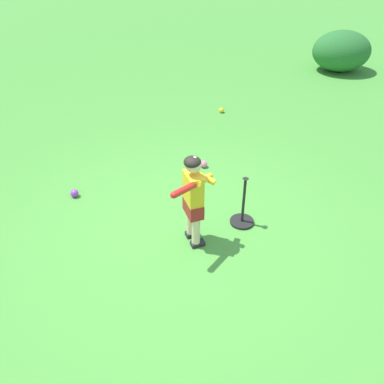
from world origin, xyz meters
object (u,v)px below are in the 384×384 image
child_batter (193,194)px  batting_tee (242,216)px  play_ball_far_left (75,193)px  play_ball_by_bucket (221,110)px  play_ball_far_right (204,164)px

child_batter → batting_tee: bearing=26.9°
play_ball_far_left → play_ball_by_bucket: 3.21m
play_ball_by_bucket → batting_tee: (-0.06, -3.03, 0.06)m
play_ball_by_bucket → batting_tee: size_ratio=0.14×
child_batter → play_ball_by_bucket: bearing=79.0°
play_ball_far_right → play_ball_far_left: size_ratio=0.97×
child_batter → play_ball_far_left: (-1.47, 0.91, -0.60)m
play_ball_by_bucket → batting_tee: batting_tee is taller
play_ball_far_right → play_ball_by_bucket: 1.84m
play_ball_far_right → batting_tee: size_ratio=0.16×
play_ball_far_left → batting_tee: bearing=-16.5°
play_ball_far_right → child_batter: bearing=-98.0°
play_ball_far_right → play_ball_by_bucket: bearing=76.5°
play_ball_far_left → play_ball_by_bucket: play_ball_far_left is taller
child_batter → batting_tee: child_batter is taller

